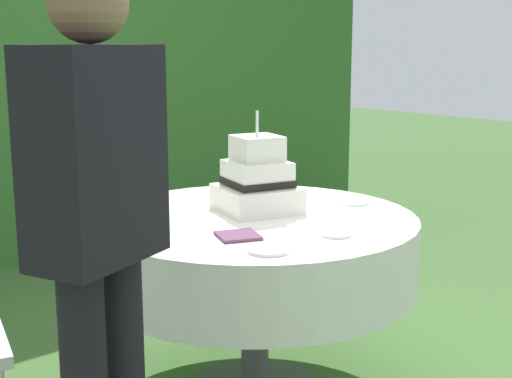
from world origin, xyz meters
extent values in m
cylinder|color=#4C4C51|center=(0.00, 0.00, 0.35)|extent=(0.11, 0.11, 0.71)
cylinder|color=olive|center=(0.00, 0.00, 0.72)|extent=(1.24, 1.24, 0.03)
cylinder|color=white|center=(0.00, 0.00, 0.60)|extent=(1.27, 1.27, 0.27)
cube|color=white|center=(0.06, 0.06, 0.79)|extent=(0.36, 0.36, 0.10)
cube|color=white|center=(0.06, 0.06, 0.89)|extent=(0.27, 0.27, 0.10)
cube|color=black|center=(0.06, 0.06, 0.86)|extent=(0.28, 0.28, 0.03)
cube|color=white|center=(0.06, 0.06, 0.99)|extent=(0.21, 0.21, 0.10)
sphere|color=#C6599E|center=(0.20, 0.14, 0.86)|extent=(0.08, 0.08, 0.08)
cylinder|color=silver|center=(0.06, 0.06, 1.09)|extent=(0.01, 0.01, 0.10)
cylinder|color=white|center=(0.47, -0.09, 0.74)|extent=(0.15, 0.15, 0.01)
cylinder|color=white|center=(-0.28, -0.40, 0.74)|extent=(0.14, 0.14, 0.01)
cylinder|color=white|center=(0.03, -0.40, 0.74)|extent=(0.11, 0.11, 0.01)
cube|color=#603856|center=(-0.25, -0.20, 0.74)|extent=(0.18, 0.18, 0.01)
cube|color=black|center=(-0.92, -0.46, 1.12)|extent=(0.41, 0.32, 0.55)
sphere|color=#8C664C|center=(-0.92, -0.46, 1.50)|extent=(0.20, 0.20, 0.20)
camera|label=1|loc=(-1.79, -2.09, 1.41)|focal=50.72mm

